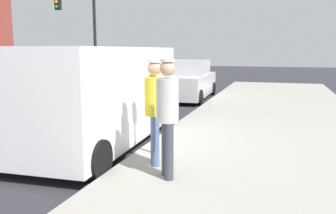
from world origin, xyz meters
name	(u,v)px	position (x,y,z in m)	size (l,w,h in m)	color
ground_plane	(90,155)	(0.00, 0.00, 0.00)	(80.00, 80.00, 0.00)	#2D2D33
sidewalk_slab	(269,168)	(3.50, 0.00, 0.07)	(5.00, 32.00, 0.15)	#9E998E
parking_meter_near	(153,99)	(1.35, 0.04, 1.18)	(0.14, 0.18, 1.52)	gray
pedestrian_in_gray	(167,110)	(2.01, -1.15, 1.20)	(0.34, 0.34, 1.81)	#383D47
pedestrian_in_yellow	(155,105)	(1.61, -0.60, 1.18)	(0.34, 0.34, 1.78)	#4C608C
parked_van	(99,93)	(-0.15, 0.76, 1.15)	(2.27, 5.26, 2.15)	white
parked_sedan_ahead	(187,81)	(-0.18, 8.68, 0.75)	(2.04, 4.45, 1.65)	#BCBCC1
traffic_light_corner	(81,23)	(-6.81, 11.34, 3.52)	(2.48, 0.42, 5.20)	black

